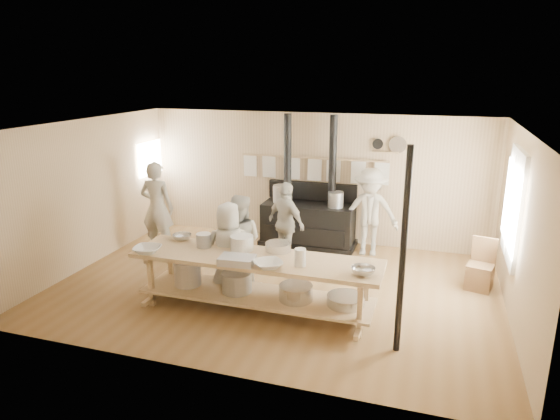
% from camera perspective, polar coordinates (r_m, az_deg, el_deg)
% --- Properties ---
extents(ground, '(7.00, 7.00, 0.00)m').
position_cam_1_polar(ground, '(8.23, -0.52, -8.72)').
color(ground, brown).
rests_on(ground, ground).
extents(room_shell, '(7.00, 7.00, 7.00)m').
position_cam_1_polar(room_shell, '(7.70, -0.55, 2.34)').
color(room_shell, tan).
rests_on(room_shell, ground).
extents(window_right, '(0.09, 1.50, 1.65)m').
position_cam_1_polar(window_right, '(8.03, 25.16, 0.46)').
color(window_right, beige).
rests_on(window_right, ground).
extents(left_opening, '(0.00, 0.90, 0.90)m').
position_cam_1_polar(left_opening, '(10.95, -14.64, 5.74)').
color(left_opening, white).
rests_on(left_opening, ground).
extents(stove, '(1.90, 0.75, 2.60)m').
position_cam_1_polar(stove, '(9.96, 3.24, -1.13)').
color(stove, black).
rests_on(stove, ground).
extents(towel_rail, '(3.00, 0.04, 0.47)m').
position_cam_1_polar(towel_rail, '(9.97, 3.78, 5.03)').
color(towel_rail, tan).
rests_on(towel_rail, ground).
extents(back_wall_shelf, '(0.63, 0.14, 0.32)m').
position_cam_1_polar(back_wall_shelf, '(9.69, 12.36, 7.06)').
color(back_wall_shelf, tan).
rests_on(back_wall_shelf, ground).
extents(prep_table, '(3.60, 0.90, 0.85)m').
position_cam_1_polar(prep_table, '(7.25, -2.84, -7.77)').
color(prep_table, tan).
rests_on(prep_table, ground).
extents(support_post, '(0.08, 0.08, 2.60)m').
position_cam_1_polar(support_post, '(6.15, 13.88, -4.82)').
color(support_post, black).
rests_on(support_post, ground).
extents(cook_far_left, '(0.67, 0.46, 1.78)m').
position_cam_1_polar(cook_far_left, '(9.71, -13.86, 0.25)').
color(cook_far_left, '#A4A192').
rests_on(cook_far_left, ground).
extents(cook_left, '(0.84, 0.70, 1.55)m').
position_cam_1_polar(cook_left, '(7.95, -4.71, -3.67)').
color(cook_left, '#A4A192').
rests_on(cook_left, ground).
extents(cook_center, '(0.86, 0.72, 1.50)m').
position_cam_1_polar(cook_center, '(7.67, -5.84, -4.62)').
color(cook_center, '#A4A192').
rests_on(cook_center, ground).
extents(cook_right, '(0.94, 0.76, 1.50)m').
position_cam_1_polar(cook_right, '(8.96, 0.72, -1.52)').
color(cook_right, '#A4A192').
rests_on(cook_right, ground).
extents(cook_by_window, '(1.11, 0.68, 1.67)m').
position_cam_1_polar(cook_by_window, '(9.49, 10.21, -0.23)').
color(cook_by_window, '#A4A192').
rests_on(cook_by_window, ground).
extents(chair, '(0.47, 0.47, 0.83)m').
position_cam_1_polar(chair, '(8.69, 21.88, -6.83)').
color(chair, brown).
rests_on(chair, ground).
extents(bowl_white_a, '(0.45, 0.45, 0.10)m').
position_cam_1_polar(bowl_white_a, '(7.49, -14.93, -4.40)').
color(bowl_white_a, white).
rests_on(bowl_white_a, prep_table).
extents(bowl_steel_a, '(0.40, 0.40, 0.09)m').
position_cam_1_polar(bowl_steel_a, '(7.92, -11.13, -3.05)').
color(bowl_steel_a, silver).
rests_on(bowl_steel_a, prep_table).
extents(bowl_white_b, '(0.54, 0.54, 0.09)m').
position_cam_1_polar(bowl_white_b, '(6.72, -1.37, -6.23)').
color(bowl_white_b, white).
rests_on(bowl_white_b, prep_table).
extents(bowl_steel_b, '(0.32, 0.32, 0.10)m').
position_cam_1_polar(bowl_steel_b, '(6.59, 9.47, -6.87)').
color(bowl_steel_b, silver).
rests_on(bowl_steel_b, prep_table).
extents(roasting_pan, '(0.50, 0.36, 0.11)m').
position_cam_1_polar(roasting_pan, '(6.87, -4.93, -5.73)').
color(roasting_pan, '#B2B2B7').
rests_on(roasting_pan, prep_table).
extents(mixing_bowl_large, '(0.45, 0.45, 0.12)m').
position_cam_1_polar(mixing_bowl_large, '(7.32, -0.19, -4.22)').
color(mixing_bowl_large, silver).
rests_on(mixing_bowl_large, prep_table).
extents(bucket_galv, '(0.29, 0.29, 0.21)m').
position_cam_1_polar(bucket_galv, '(7.55, -8.71, -3.44)').
color(bucket_galv, gray).
rests_on(bucket_galv, prep_table).
extents(deep_bowl_enamel, '(0.37, 0.37, 0.21)m').
position_cam_1_polar(deep_bowl_enamel, '(7.36, -4.38, -3.77)').
color(deep_bowl_enamel, white).
rests_on(deep_bowl_enamel, prep_table).
extents(pitcher, '(0.17, 0.17, 0.24)m').
position_cam_1_polar(pitcher, '(6.75, 2.32, -5.43)').
color(pitcher, white).
rests_on(pitcher, prep_table).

